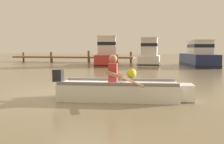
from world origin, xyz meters
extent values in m
plane|color=#7A6B4C|center=(0.00, 0.00, 0.00)|extent=(120.00, 120.00, 0.00)
cube|color=brown|center=(-6.98, 17.36, 0.50)|extent=(12.11, 1.50, 0.16)
cylinder|color=brown|center=(-12.64, 18.06, 0.47)|extent=(0.24, 0.24, 0.94)
cylinder|color=brown|center=(-8.87, 16.66, 0.51)|extent=(0.24, 0.24, 1.01)
cylinder|color=brown|center=(-5.10, 16.66, 0.56)|extent=(0.24, 0.24, 1.13)
cylinder|color=brown|center=(-1.33, 18.06, 0.51)|extent=(0.24, 0.24, 1.03)
cube|color=white|center=(1.27, -0.83, 0.22)|extent=(3.20, 1.43, 0.44)
cube|color=white|center=(2.99, -0.65, 0.22)|extent=(0.46, 0.64, 0.42)
cube|color=gray|center=(1.22, -0.33, 0.47)|extent=(3.03, 0.41, 0.08)
cube|color=gray|center=(1.33, -1.34, 0.47)|extent=(3.03, 0.41, 0.08)
cube|color=white|center=(1.17, -0.84, 0.40)|extent=(0.39, 1.04, 0.06)
cylinder|color=black|center=(-0.37, -1.01, 0.27)|extent=(0.11, 0.11, 0.54)
cube|color=black|center=(-0.37, -1.01, 0.62)|extent=(0.27, 0.30, 0.32)
cube|color=#B23333|center=(1.12, -0.85, 0.70)|extent=(0.26, 0.36, 0.52)
sphere|color=#9E7051|center=(1.12, -0.85, 1.08)|extent=(0.22, 0.22, 0.22)
cylinder|color=#9E7051|center=(1.15, -0.63, 0.68)|extent=(0.43, 0.14, 0.23)
cylinder|color=#9E7051|center=(1.20, -1.06, 0.68)|extent=(0.43, 0.14, 0.23)
cylinder|color=tan|center=(1.64, -0.95, 0.50)|extent=(0.87, 1.85, 0.06)
cube|color=#B72D28|center=(-2.45, 13.11, 0.43)|extent=(2.60, 5.04, 0.86)
cube|color=black|center=(-2.45, 13.11, 0.15)|extent=(2.64, 5.09, 0.10)
cube|color=silver|center=(-2.37, 12.69, 1.54)|extent=(1.69, 2.24, 1.36)
cube|color=black|center=(-2.37, 12.69, 1.71)|extent=(1.72, 2.27, 0.24)
cube|color=white|center=(-2.37, 12.69, 2.26)|extent=(1.77, 2.35, 0.08)
cube|color=white|center=(0.74, 14.55, 0.39)|extent=(1.68, 4.73, 0.77)
cube|color=black|center=(0.74, 14.55, 0.14)|extent=(1.72, 4.77, 0.10)
cube|color=beige|center=(0.76, 14.13, 1.46)|extent=(1.26, 2.00, 1.36)
cube|color=black|center=(0.76, 14.13, 1.63)|extent=(1.29, 2.03, 0.24)
cube|color=white|center=(0.76, 14.13, 2.18)|extent=(1.32, 2.10, 0.08)
cube|color=#19234C|center=(4.43, 13.88, 0.46)|extent=(2.65, 5.93, 0.92)
cube|color=black|center=(4.43, 13.88, 0.16)|extent=(2.69, 5.98, 0.10)
cube|color=silver|center=(4.52, 13.37, 1.41)|extent=(1.72, 2.59, 0.98)
cube|color=black|center=(4.52, 13.37, 1.53)|extent=(1.76, 2.63, 0.24)
cube|color=white|center=(4.52, 13.37, 1.94)|extent=(1.81, 2.72, 0.08)
sphere|color=yellow|center=(0.80, 4.43, 0.22)|extent=(0.44, 0.44, 0.44)
camera|label=1|loc=(2.70, -7.94, 1.35)|focal=44.21mm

